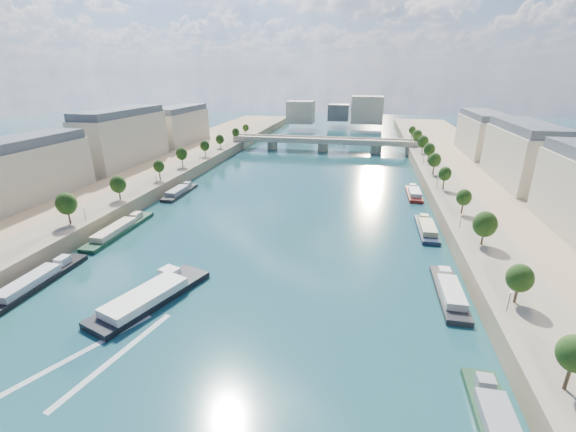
% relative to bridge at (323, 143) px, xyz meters
% --- Properties ---
extents(ground, '(700.00, 700.00, 0.00)m').
position_rel_bridge_xyz_m(ground, '(0.00, -115.61, -5.08)').
color(ground, '#0D303A').
rests_on(ground, ground).
extents(quay_left, '(44.00, 520.00, 5.00)m').
position_rel_bridge_xyz_m(quay_left, '(-72.00, -115.61, -2.58)').
color(quay_left, '#9E8460').
rests_on(quay_left, ground).
extents(quay_right, '(44.00, 520.00, 5.00)m').
position_rel_bridge_xyz_m(quay_right, '(72.00, -115.61, -2.58)').
color(quay_right, '#9E8460').
rests_on(quay_right, ground).
extents(pave_left, '(14.00, 520.00, 0.10)m').
position_rel_bridge_xyz_m(pave_left, '(-57.00, -115.61, -0.03)').
color(pave_left, gray).
rests_on(pave_left, quay_left).
extents(pave_right, '(14.00, 520.00, 0.10)m').
position_rel_bridge_xyz_m(pave_right, '(57.00, -115.61, -0.03)').
color(pave_right, gray).
rests_on(pave_right, quay_right).
extents(trees_left, '(4.80, 268.80, 8.26)m').
position_rel_bridge_xyz_m(trees_left, '(-55.00, -113.61, 5.39)').
color(trees_left, '#382B1E').
rests_on(trees_left, ground).
extents(trees_right, '(4.80, 268.80, 8.26)m').
position_rel_bridge_xyz_m(trees_right, '(55.00, -105.61, 5.39)').
color(trees_right, '#382B1E').
rests_on(trees_right, ground).
extents(lamps_left, '(0.36, 200.36, 4.28)m').
position_rel_bridge_xyz_m(lamps_left, '(-52.50, -125.61, 2.70)').
color(lamps_left, black).
rests_on(lamps_left, ground).
extents(lamps_right, '(0.36, 200.36, 4.28)m').
position_rel_bridge_xyz_m(lamps_right, '(52.50, -110.61, 2.70)').
color(lamps_right, black).
rests_on(lamps_right, ground).
extents(buildings_left, '(16.00, 226.00, 23.20)m').
position_rel_bridge_xyz_m(buildings_left, '(-85.00, -103.61, 11.37)').
color(buildings_left, beige).
rests_on(buildings_left, ground).
extents(buildings_right, '(16.00, 226.00, 23.20)m').
position_rel_bridge_xyz_m(buildings_right, '(85.00, -103.61, 11.37)').
color(buildings_right, beige).
rests_on(buildings_right, ground).
extents(skyline, '(79.00, 42.00, 22.00)m').
position_rel_bridge_xyz_m(skyline, '(3.19, 103.91, 9.57)').
color(skyline, beige).
rests_on(skyline, ground).
extents(bridge, '(112.00, 12.00, 8.15)m').
position_rel_bridge_xyz_m(bridge, '(0.00, 0.00, 0.00)').
color(bridge, '#C1B79E').
rests_on(bridge, ground).
extents(tour_barge, '(16.55, 28.55, 3.76)m').
position_rel_bridge_xyz_m(tour_barge, '(-16.72, -173.18, -4.05)').
color(tour_barge, black).
rests_on(tour_barge, ground).
extents(wake, '(16.10, 25.65, 0.04)m').
position_rel_bridge_xyz_m(wake, '(-16.72, -189.79, -5.06)').
color(wake, silver).
rests_on(wake, ground).
extents(moored_barges_left, '(5.00, 160.08, 3.60)m').
position_rel_bridge_xyz_m(moored_barges_left, '(-45.50, -168.91, -4.24)').
color(moored_barges_left, '#1A263A').
rests_on(moored_barges_left, ground).
extents(moored_barges_right, '(5.00, 163.53, 3.60)m').
position_rel_bridge_xyz_m(moored_barges_right, '(45.50, -159.27, -4.24)').
color(moored_barges_right, black).
rests_on(moored_barges_right, ground).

